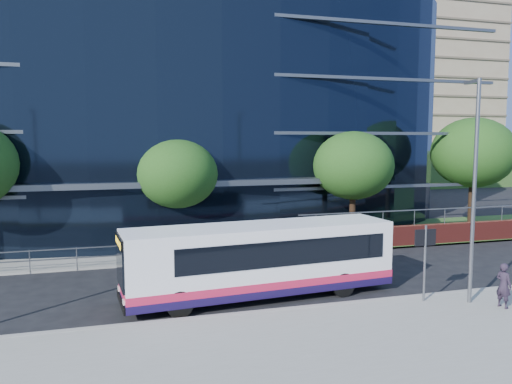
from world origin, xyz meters
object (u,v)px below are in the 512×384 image
object	(u,v)px
tree_dist_e	(361,152)
city_bus	(263,259)
street_sign	(425,247)
tree_far_d	(473,153)
tree_dist_f	(458,153)
tree_far_c	(353,166)
tree_far_b	(177,174)
pedestrian	(504,285)
streetlight_east	(474,185)

from	to	relation	value
tree_dist_e	city_bus	bearing A→B (deg)	-122.49
street_sign	tree_far_d	world-z (taller)	tree_far_d
tree_dist_e	city_bus	world-z (taller)	tree_dist_e
tree_dist_f	tree_far_c	bearing A→B (deg)	-135.00
tree_far_d	tree_far_b	bearing A→B (deg)	-178.49
tree_far_d	street_sign	bearing A→B (deg)	-134.78
street_sign	pedestrian	xyz separation A→B (m)	(2.25, -1.41, -1.20)
tree_dist_e	tree_dist_f	world-z (taller)	tree_dist_e
tree_dist_e	tree_far_b	bearing A→B (deg)	-131.52
tree_dist_e	pedestrian	distance (m)	46.46
street_sign	streetlight_east	world-z (taller)	streetlight_east
tree_dist_e	streetlight_east	distance (m)	45.85
tree_far_b	tree_far_d	bearing A→B (deg)	1.51
street_sign	city_bus	size ratio (longest dim) A/B	0.27
pedestrian	street_sign	bearing A→B (deg)	47.50
tree_far_c	pedestrian	distance (m)	12.52
tree_dist_e	tree_far_d	bearing A→B (deg)	-104.93
street_sign	pedestrian	bearing A→B (deg)	-32.01
street_sign	tree_dist_e	bearing A→B (deg)	64.88
street_sign	tree_far_c	xyz separation A→B (m)	(2.50, 10.59, 2.39)
tree_dist_f	pedestrian	size ratio (longest dim) A/B	3.80
tree_far_d	streetlight_east	bearing A→B (deg)	-129.40
tree_dist_e	pedestrian	bearing A→B (deg)	-111.86
tree_far_d	city_bus	bearing A→B (deg)	-151.72
tree_far_b	city_bus	size ratio (longest dim) A/B	0.57
tree_far_c	city_bus	xyz separation A→B (m)	(-7.89, -8.08, -3.05)
tree_far_b	tree_far_d	size ratio (longest dim) A/B	0.81
city_bus	streetlight_east	bearing A→B (deg)	-29.02
tree_far_d	tree_dist_e	size ratio (longest dim) A/B	1.14
tree_dist_e	city_bus	size ratio (longest dim) A/B	0.62
tree_far_c	tree_far_d	world-z (taller)	tree_far_d
tree_far_d	tree_dist_e	bearing A→B (deg)	75.07
tree_dist_e	tree_far_c	bearing A→B (deg)	-118.74
tree_far_c	streetlight_east	size ratio (longest dim) A/B	0.81
tree_far_c	city_bus	distance (m)	11.70
street_sign	city_bus	distance (m)	5.98
tree_far_d	streetlight_east	world-z (taller)	streetlight_east
tree_far_c	tree_dist_e	distance (m)	35.36
tree_far_c	tree_far_d	distance (m)	9.08
tree_far_d	pedestrian	size ratio (longest dim) A/B	4.68
tree_dist_f	tree_dist_e	bearing A→B (deg)	-172.87
city_bus	pedestrian	xyz separation A→B (m)	(7.64, -3.91, -0.54)
street_sign	pedestrian	world-z (taller)	street_sign
tree_far_c	streetlight_east	bearing A→B (deg)	-95.11
streetlight_east	street_sign	bearing A→B (deg)	158.64
city_bus	tree_dist_e	bearing A→B (deg)	52.65
tree_dist_f	tree_far_b	bearing A→B (deg)	-142.92
streetlight_east	pedestrian	xyz separation A→B (m)	(0.75, -0.82, -3.49)
tree_far_c	tree_dist_e	xyz separation A→B (m)	(17.00, 31.00, 0.00)
tree_far_b	streetlight_east	xyz separation A→B (m)	(9.00, -11.67, 0.23)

